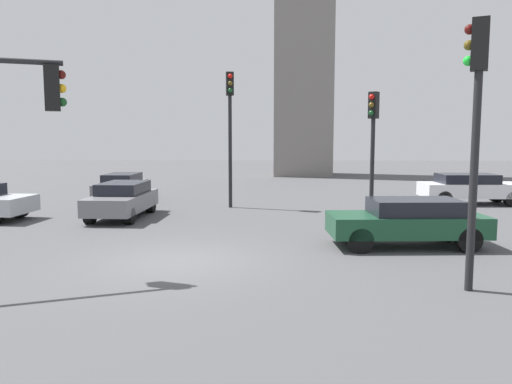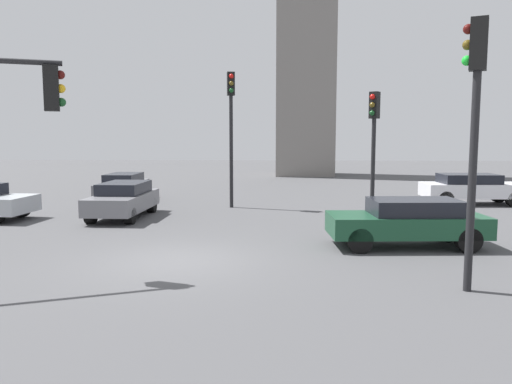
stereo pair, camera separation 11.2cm
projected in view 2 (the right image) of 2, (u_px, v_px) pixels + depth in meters
ground_plane at (177, 261)px, 12.64m from camera, size 107.07×107.07×0.00m
traffic_light_0 at (231, 115)px, 21.72m from camera, size 0.38×0.48×5.90m
traffic_light_1 at (374, 130)px, 18.91m from camera, size 0.45×0.49×4.81m
traffic_light_2 at (475, 105)px, 9.78m from camera, size 0.49×0.42×5.41m
car_1 at (408, 221)px, 14.16m from camera, size 4.46×2.02×1.37m
car_2 at (123, 187)px, 24.07m from camera, size 1.60×3.97×1.35m
car_4 at (472, 188)px, 23.07m from camera, size 4.55×1.99×1.41m
car_5 at (123, 199)px, 19.35m from camera, size 1.86×4.19×1.36m
skyline_tower at (305, 29)px, 39.65m from camera, size 4.60×4.60×23.34m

